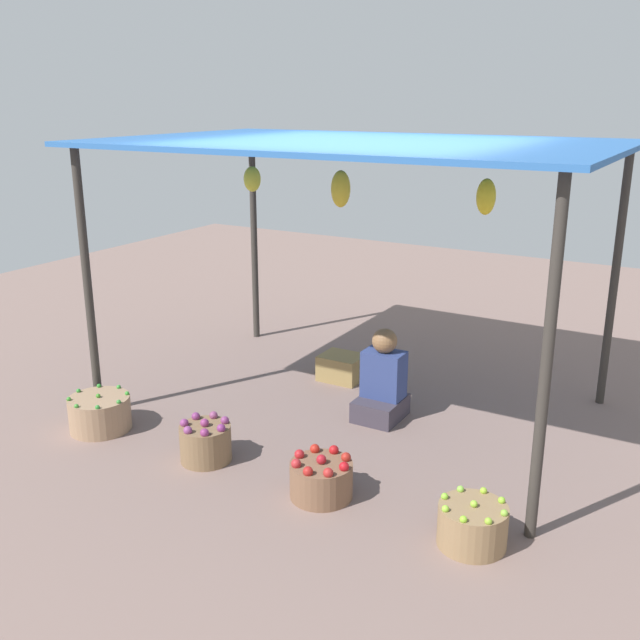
{
  "coord_description": "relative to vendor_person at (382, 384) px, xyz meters",
  "views": [
    {
      "loc": [
        2.69,
        -5.21,
        2.6
      ],
      "look_at": [
        0.0,
        -0.58,
        0.95
      ],
      "focal_mm": 40.74,
      "sensor_mm": 36.0,
      "label": 1
    }
  ],
  "objects": [
    {
      "name": "ground_plane",
      "position": [
        -0.31,
        0.07,
        -0.3
      ],
      "size": [
        14.0,
        14.0,
        0.0
      ],
      "primitive_type": "plane",
      "color": "#7F665F"
    },
    {
      "name": "market_stall_structure",
      "position": [
        -0.31,
        0.06,
        1.84
      ],
      "size": [
        4.01,
        2.67,
        2.27
      ],
      "color": "#38332D",
      "rests_on": "ground"
    },
    {
      "name": "vendor_person",
      "position": [
        0.0,
        0.0,
        0.0
      ],
      "size": [
        0.36,
        0.44,
        0.78
      ],
      "color": "#3B3440",
      "rests_on": "ground"
    },
    {
      "name": "basket_green_chilies",
      "position": [
        -1.89,
        -1.36,
        -0.16
      ],
      "size": [
        0.5,
        0.5,
        0.31
      ],
      "color": "#9E7B5D",
      "rests_on": "ground"
    },
    {
      "name": "basket_purple_onions",
      "position": [
        -0.81,
        -1.35,
        -0.15
      ],
      "size": [
        0.38,
        0.38,
        0.33
      ],
      "color": "brown",
      "rests_on": "ground"
    },
    {
      "name": "basket_red_apples",
      "position": [
        0.2,
        -1.36,
        -0.17
      ],
      "size": [
        0.43,
        0.43,
        0.31
      ],
      "color": "brown",
      "rests_on": "ground"
    },
    {
      "name": "basket_limes",
      "position": [
        1.26,
        -1.39,
        -0.17
      ],
      "size": [
        0.42,
        0.42,
        0.3
      ],
      "color": "#93734E",
      "rests_on": "ground"
    },
    {
      "name": "wooden_crate_near_vendor",
      "position": [
        -0.7,
        0.58,
        -0.18
      ],
      "size": [
        0.4,
        0.33,
        0.24
      ],
      "primitive_type": "cube",
      "color": "#9A7E49",
      "rests_on": "ground"
    }
  ]
}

